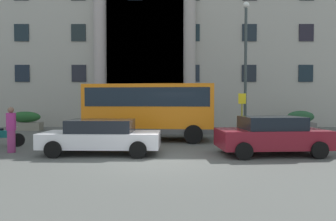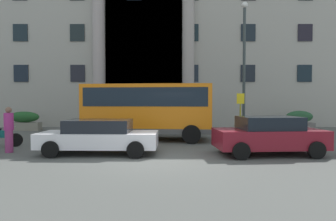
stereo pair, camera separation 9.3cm
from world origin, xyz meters
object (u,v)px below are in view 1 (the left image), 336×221
motorcycle_near_kerb (294,136)px  scooter_by_planter (76,137)px  hedge_planter_entrance_right (24,121)px  parked_sedan_far (100,136)px  orange_minibus (149,107)px  hedge_planter_west (156,120)px  hedge_planter_entrance_left (299,121)px  bus_stop_sign (240,110)px  pedestrian_man_red_shirt (9,130)px  lamppost_plaza_centre (244,58)px  parked_coupe_end (269,135)px

motorcycle_near_kerb → scooter_by_planter: (-9.80, -0.15, 0.00)m
scooter_by_planter → hedge_planter_entrance_right: bearing=142.1°
parked_sedan_far → scooter_by_planter: (-1.45, 1.78, -0.23)m
orange_minibus → hedge_planter_west: bearing=93.6°
orange_minibus → hedge_planter_entrance_right: (-8.87, 4.84, -1.09)m
hedge_planter_entrance_right → hedge_planter_entrance_left: bearing=1.3°
bus_stop_sign → hedge_planter_entrance_left: bearing=35.8°
orange_minibus → motorcycle_near_kerb: size_ratio=3.52×
orange_minibus → bus_stop_sign: size_ratio=2.72×
hedge_planter_entrance_left → pedestrian_man_red_shirt: size_ratio=1.10×
hedge_planter_entrance_left → parked_sedan_far: (-11.87, -9.44, 0.04)m
scooter_by_planter → parked_sedan_far: bearing=-37.3°
hedge_planter_entrance_left → hedge_planter_entrance_right: (-19.10, -0.43, -0.02)m
hedge_planter_entrance_left → motorcycle_near_kerb: size_ratio=1.04×
parked_sedan_far → motorcycle_near_kerb: bearing=14.4°
hedge_planter_entrance_left → hedge_planter_entrance_right: size_ratio=0.91×
bus_stop_sign → pedestrian_man_red_shirt: size_ratio=1.37×
hedge_planter_west → scooter_by_planter: hedge_planter_west is taller
hedge_planter_west → hedge_planter_entrance_left: bearing=0.5°
bus_stop_sign → orange_minibus: bearing=-162.5°
orange_minibus → bus_stop_sign: orange_minibus is taller
parked_sedan_far → pedestrian_man_red_shirt: bearing=176.3°
hedge_planter_west → hedge_planter_entrance_right: bearing=-177.9°
hedge_planter_entrance_right → hedge_planter_west: bearing=2.1°
pedestrian_man_red_shirt → lamppost_plaza_centre: 13.80m
bus_stop_sign → motorcycle_near_kerb: bus_stop_sign is taller
lamppost_plaza_centre → hedge_planter_west: bearing=162.2°
bus_stop_sign → lamppost_plaza_centre: lamppost_plaza_centre is taller
parked_coupe_end → orange_minibus: bearing=134.3°
hedge_planter_entrance_left → parked_sedan_far: 15.17m
hedge_planter_west → motorcycle_near_kerb: bearing=-48.6°
bus_stop_sign → hedge_planter_entrance_right: (-14.09, 3.19, -0.91)m
parked_coupe_end → pedestrian_man_red_shirt: bearing=173.3°
pedestrian_man_red_shirt → parked_sedan_far: bearing=15.6°
parked_coupe_end → bus_stop_sign: bearing=82.5°
orange_minibus → hedge_planter_west: 5.27m
scooter_by_planter → orange_minibus: bearing=51.2°
parked_sedan_far → orange_minibus: bearing=69.9°
hedge_planter_entrance_right → parked_coupe_end: parked_coupe_end is taller
hedge_planter_entrance_left → motorcycle_near_kerb: bearing=-115.1°
parked_sedan_far → motorcycle_near_kerb: 8.57m
bus_stop_sign → motorcycle_near_kerb: size_ratio=1.29×
bus_stop_sign → pedestrian_man_red_shirt: 11.87m
parked_coupe_end → parked_sedan_far: (-6.50, 0.14, -0.06)m
parked_sedan_far → scooter_by_planter: parked_sedan_far is taller
orange_minibus → pedestrian_man_red_shirt: (-5.29, -3.85, -0.80)m
hedge_planter_entrance_left → hedge_planter_entrance_right: hedge_planter_entrance_left is taller
bus_stop_sign → parked_sedan_far: size_ratio=0.54×
hedge_planter_entrance_left → pedestrian_man_red_shirt: 18.00m
hedge_planter_west → parked_coupe_end: 10.58m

